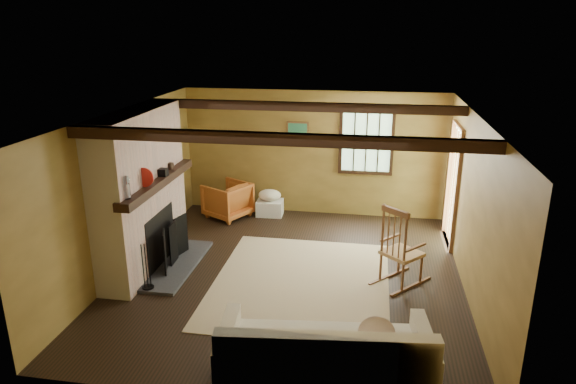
% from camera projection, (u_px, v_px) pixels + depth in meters
% --- Properties ---
extents(ground, '(5.50, 5.50, 0.00)m').
position_uv_depth(ground, '(290.00, 275.00, 7.65)').
color(ground, black).
rests_on(ground, ground).
extents(room_envelope, '(5.02, 5.52, 2.44)m').
position_uv_depth(room_envelope, '(308.00, 166.00, 7.34)').
color(room_envelope, olive).
rests_on(room_envelope, ground).
extents(fireplace, '(1.02, 2.30, 2.40)m').
position_uv_depth(fireplace, '(143.00, 197.00, 7.66)').
color(fireplace, '#B05944').
rests_on(fireplace, ground).
extents(rug, '(2.50, 3.00, 0.01)m').
position_uv_depth(rug, '(301.00, 282.00, 7.43)').
color(rug, tan).
rests_on(rug, ground).
extents(rocking_chair, '(0.91, 0.94, 1.19)m').
position_uv_depth(rocking_chair, '(400.00, 251.00, 7.27)').
color(rocking_chair, tan).
rests_on(rocking_chair, ground).
extents(sofa, '(2.23, 1.18, 0.86)m').
position_uv_depth(sofa, '(326.00, 363.00, 5.18)').
color(sofa, white).
rests_on(sofa, ground).
extents(firewood_pile, '(0.60, 0.11, 0.22)m').
position_uv_depth(firewood_pile, '(220.00, 205.00, 10.27)').
color(firewood_pile, brown).
rests_on(firewood_pile, ground).
extents(laundry_basket, '(0.51, 0.40, 0.30)m').
position_uv_depth(laundry_basket, '(270.00, 208.00, 10.01)').
color(laundry_basket, white).
rests_on(laundry_basket, ground).
extents(basket_pillow, '(0.44, 0.35, 0.22)m').
position_uv_depth(basket_pillow, '(270.00, 195.00, 9.93)').
color(basket_pillow, white).
rests_on(basket_pillow, laundry_basket).
extents(armchair, '(1.02, 1.01, 0.69)m').
position_uv_depth(armchair, '(227.00, 200.00, 9.86)').
color(armchair, '#BF6026').
rests_on(armchair, ground).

